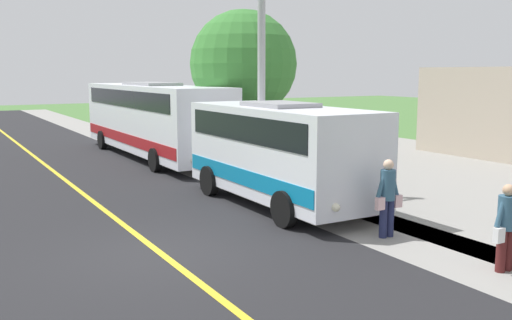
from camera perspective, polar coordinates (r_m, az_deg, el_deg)
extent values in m
plane|color=#477238|center=(12.14, -9.62, -9.10)|extent=(120.00, 120.00, 0.00)
cube|color=black|center=(12.14, -9.62, -9.08)|extent=(8.00, 100.00, 0.01)
cube|color=gray|center=(14.67, 9.89, -5.96)|extent=(2.40, 100.00, 0.01)
cube|color=gold|center=(12.14, -9.62, -9.06)|extent=(0.16, 100.00, 0.00)
cube|color=white|center=(15.92, 2.36, 1.01)|extent=(2.36, 6.78, 2.41)
cube|color=#0C72A5|center=(16.02, 2.34, -1.32)|extent=(2.40, 6.65, 0.44)
cube|color=black|center=(15.84, 2.37, 3.36)|extent=(2.40, 6.11, 0.70)
cube|color=gray|center=(15.80, 2.39, 5.57)|extent=(1.42, 2.04, 0.12)
cylinder|color=black|center=(15.13, 10.40, -3.79)|extent=(0.25, 0.90, 0.90)
cylinder|color=black|center=(13.75, 2.84, -4.92)|extent=(0.25, 0.90, 0.90)
cylinder|color=black|center=(18.47, 1.96, -1.39)|extent=(0.25, 0.90, 0.90)
cylinder|color=black|center=(17.36, -4.68, -2.07)|extent=(0.25, 0.90, 0.90)
sphere|color=#F2EACC|center=(13.77, 12.25, -4.02)|extent=(0.20, 0.20, 0.20)
sphere|color=#F2EACC|center=(12.95, 7.97, -4.71)|extent=(0.20, 0.20, 0.20)
cube|color=white|center=(25.46, -10.34, 4.21)|extent=(2.49, 11.99, 2.80)
cube|color=maroon|center=(25.54, -10.29, 2.30)|extent=(2.53, 11.75, 0.44)
cube|color=black|center=(25.41, -10.39, 6.12)|extent=(2.53, 10.79, 0.70)
cube|color=gray|center=(25.39, -10.43, 7.50)|extent=(1.50, 3.60, 0.12)
cylinder|color=black|center=(22.66, -4.11, 0.48)|extent=(0.25, 0.90, 0.90)
cylinder|color=black|center=(21.71, -10.05, 0.00)|extent=(0.25, 0.90, 0.90)
cylinder|color=black|center=(29.48, -10.42, 2.26)|extent=(0.25, 0.90, 0.90)
cylinder|color=black|center=(28.76, -15.10, 1.95)|extent=(0.25, 0.90, 0.90)
sphere|color=#F2EACC|center=(20.34, -2.73, 0.26)|extent=(0.20, 0.20, 0.20)
sphere|color=#F2EACC|center=(19.76, -6.27, -0.04)|extent=(0.20, 0.20, 0.20)
cylinder|color=#4C1919|center=(11.83, 23.86, -8.18)|extent=(0.18, 0.18, 0.81)
cylinder|color=#4C1919|center=(11.67, 23.27, -8.36)|extent=(0.18, 0.18, 0.81)
cylinder|color=#335972|center=(11.57, 23.78, -4.84)|extent=(0.34, 0.34, 0.64)
sphere|color=tan|center=(11.48, 23.92, -2.76)|extent=(0.22, 0.22, 0.22)
cylinder|color=#335972|center=(11.42, 23.25, -4.81)|extent=(0.27, 0.10, 0.58)
cube|color=white|center=(11.43, 23.09, -6.92)|extent=(0.20, 0.12, 0.28)
cylinder|color=#1E2347|center=(13.34, 13.23, -5.65)|extent=(0.18, 0.18, 0.86)
cylinder|color=#1E2347|center=(13.21, 12.59, -5.77)|extent=(0.18, 0.18, 0.86)
cylinder|color=#335972|center=(13.11, 13.02, -2.43)|extent=(0.34, 0.34, 0.68)
sphere|color=beige|center=(13.03, 13.09, -0.45)|extent=(0.23, 0.23, 0.23)
cylinder|color=#335972|center=(13.22, 13.61, -2.20)|extent=(0.29, 0.10, 0.62)
cube|color=beige|center=(13.33, 13.94, -4.00)|extent=(0.20, 0.12, 0.28)
cylinder|color=#335972|center=(12.98, 12.44, -2.36)|extent=(0.29, 0.10, 0.62)
cube|color=beige|center=(12.98, 12.27, -4.28)|extent=(0.20, 0.12, 0.28)
cylinder|color=#9E9EA3|center=(17.66, 0.55, 10.35)|extent=(0.24, 0.24, 8.38)
cylinder|color=brown|center=(23.81, -1.25, 2.71)|extent=(0.36, 0.36, 2.39)
sphere|color=#387A33|center=(23.68, -1.28, 9.57)|extent=(4.39, 4.39, 4.39)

